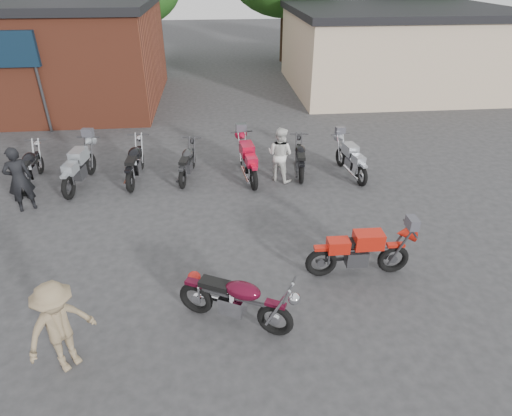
{
  "coord_description": "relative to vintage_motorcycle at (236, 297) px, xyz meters",
  "views": [
    {
      "loc": [
        -0.47,
        -6.3,
        5.65
      ],
      "look_at": [
        0.32,
        1.83,
        0.9
      ],
      "focal_mm": 30.0,
      "sensor_mm": 36.0,
      "label": 1
    }
  ],
  "objects": [
    {
      "name": "brick_building",
      "position": [
        -8.73,
        14.69,
        1.39
      ],
      "size": [
        12.0,
        8.0,
        4.0
      ],
      "primitive_type": "cube",
      "color": "brown",
      "rests_on": "ground"
    },
    {
      "name": "row_bike_2",
      "position": [
        -2.61,
        6.11,
        -0.01
      ],
      "size": [
        0.78,
        2.09,
        1.2
      ],
      "primitive_type": null,
      "rotation": [
        0.0,
        0.0,
        1.52
      ],
      "color": "black",
      "rests_on": "ground"
    },
    {
      "name": "sportbike",
      "position": [
        2.58,
        1.17,
        -0.0
      ],
      "size": [
        2.08,
        0.72,
        1.2
      ],
      "primitive_type": null,
      "rotation": [
        0.0,
        0.0,
        -0.02
      ],
      "color": "red",
      "rests_on": "ground"
    },
    {
      "name": "person_tan",
      "position": [
        -2.72,
        -0.64,
        0.22
      ],
      "size": [
        1.19,
        1.17,
        1.64
      ],
      "primitive_type": "imported",
      "rotation": [
        0.0,
        0.0,
        0.76
      ],
      "color": "#836E50",
      "rests_on": "ground"
    },
    {
      "name": "vintage_motorcycle",
      "position": [
        0.0,
        0.0,
        0.0
      ],
      "size": [
        2.18,
        1.54,
        1.21
      ],
      "primitive_type": null,
      "rotation": [
        0.0,
        0.0,
        -0.46
      ],
      "color": "#48091B",
      "rests_on": "ground"
    },
    {
      "name": "row_bike_0",
      "position": [
        -5.57,
        6.14,
        -0.04
      ],
      "size": [
        0.7,
        1.96,
        1.13
      ],
      "primitive_type": null,
      "rotation": [
        0.0,
        0.0,
        1.6
      ],
      "color": "black",
      "rests_on": "ground"
    },
    {
      "name": "helmet",
      "position": [
        -0.79,
        1.21,
        -0.48
      ],
      "size": [
        0.27,
        0.27,
        0.25
      ],
      "primitive_type": "ellipsoid",
      "rotation": [
        0.0,
        0.0,
        0.01
      ],
      "color": "red",
      "rests_on": "ground"
    },
    {
      "name": "person_dark",
      "position": [
        -5.21,
        4.59,
        0.26
      ],
      "size": [
        0.75,
        0.66,
        1.73
      ],
      "primitive_type": "imported",
      "rotation": [
        0.0,
        0.0,
        3.62
      ],
      "color": "black",
      "rests_on": "ground"
    },
    {
      "name": "row_bike_5",
      "position": [
        2.27,
        6.08,
        -0.07
      ],
      "size": [
        0.82,
        1.9,
        1.07
      ],
      "primitive_type": null,
      "rotation": [
        0.0,
        0.0,
        1.45
      ],
      "color": "black",
      "rests_on": "ground"
    },
    {
      "name": "row_bike_3",
      "position": [
        -1.1,
        6.1,
        -0.07
      ],
      "size": [
        0.92,
        1.92,
        1.07
      ],
      "primitive_type": null,
      "rotation": [
        0.0,
        0.0,
        1.4
      ],
      "color": "#262729",
      "rests_on": "ground"
    },
    {
      "name": "person_light",
      "position": [
        1.59,
        5.68,
        0.2
      ],
      "size": [
        0.99,
        0.96,
        1.61
      ],
      "primitive_type": "imported",
      "rotation": [
        0.0,
        0.0,
        2.5
      ],
      "color": "silver",
      "rests_on": "ground"
    },
    {
      "name": "stucco_building",
      "position": [
        8.77,
        15.69,
        1.14
      ],
      "size": [
        10.0,
        8.0,
        3.5
      ],
      "primitive_type": "cube",
      "color": "tan",
      "rests_on": "ground"
    },
    {
      "name": "row_bike_6",
      "position": [
        3.75,
        5.8,
        -0.04
      ],
      "size": [
        0.94,
        2.01,
        1.12
      ],
      "primitive_type": null,
      "rotation": [
        0.0,
        0.0,
        1.73
      ],
      "color": "#8E939B",
      "rests_on": "ground"
    },
    {
      "name": "row_bike_1",
      "position": [
        -4.13,
        5.89,
        0.02
      ],
      "size": [
        1.0,
        2.22,
        1.24
      ],
      "primitive_type": null,
      "rotation": [
        0.0,
        0.0,
        1.43
      ],
      "color": "#8D939A",
      "rests_on": "ground"
    },
    {
      "name": "ground",
      "position": [
        0.27,
        0.69,
        -0.61
      ],
      "size": [
        90.0,
        90.0,
        0.0
      ],
      "primitive_type": "plane",
      "color": "#2E2E30"
    },
    {
      "name": "row_bike_4",
      "position": [
        0.68,
        5.92,
        0.01
      ],
      "size": [
        0.95,
        2.2,
        1.23
      ],
      "primitive_type": null,
      "rotation": [
        0.0,
        0.0,
        1.69
      ],
      "color": "red",
      "rests_on": "ground"
    }
  ]
}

